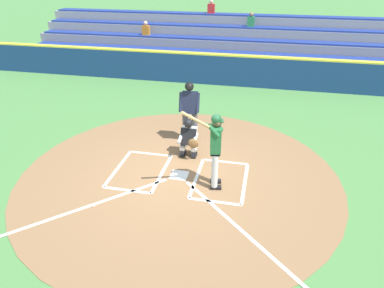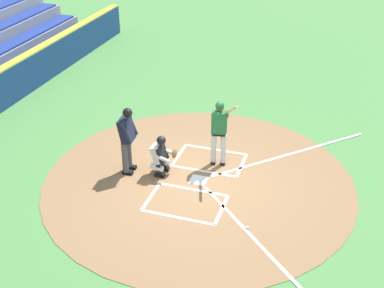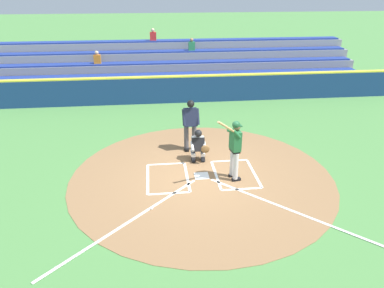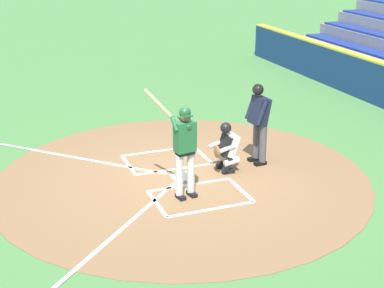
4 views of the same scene
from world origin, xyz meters
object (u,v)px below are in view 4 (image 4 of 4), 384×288
Objects in this scene: catcher at (226,146)px; baseball at (92,161)px; batter at (184,145)px; plate_umpire at (259,118)px.

baseball is at bearing 59.33° from catcher.
batter is 1.66m from catcher.
baseball is (1.57, 2.65, -0.55)m from catcher.
plate_umpire is 3.92m from baseball.
baseball is (1.40, 3.51, -1.04)m from plate_umpire.
batter reaches higher than baseball.
catcher is at bearing -55.39° from batter.
batter is 1.88× the size of catcher.
batter is 2.41m from plate_umpire.
batter reaches higher than catcher.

